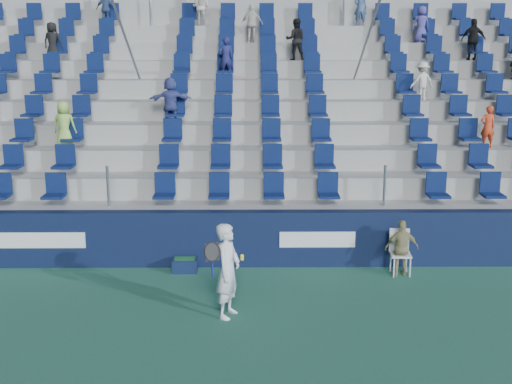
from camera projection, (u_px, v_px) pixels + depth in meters
ground at (246, 328)px, 10.76m from camera, size 70.00×70.00×0.00m
sponsor_wall at (247, 238)px, 13.69m from camera, size 24.00×0.32×1.20m
grandstand at (247, 134)px, 18.31m from camera, size 24.00×8.17×6.63m
tennis_player at (228, 270)px, 11.05m from camera, size 0.70×0.71×1.68m
line_judge_chair at (400, 248)px, 13.24m from camera, size 0.45×0.46×0.93m
line_judge at (402, 248)px, 13.09m from camera, size 0.69×0.30×1.17m
ball_bin at (185, 264)px, 13.39m from camera, size 0.53×0.35×0.29m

